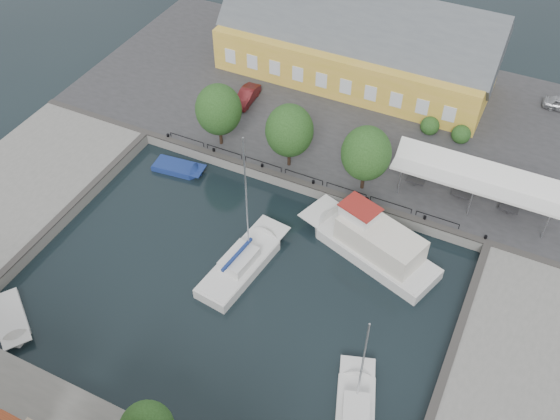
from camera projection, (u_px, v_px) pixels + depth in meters
name	position (u px, v px, depth m)	size (l,w,h in m)	color
ground	(247.00, 272.00, 48.69)	(140.00, 140.00, 0.00)	black
north_quay	(353.00, 110.00, 62.97)	(56.00, 26.00, 1.00)	#2D2D30
west_quay	(11.00, 199.00, 53.82)	(12.00, 24.00, 1.00)	slate
east_quay	(532.00, 404.00, 40.31)	(12.00, 24.00, 1.00)	slate
quay_edge_fittings	(274.00, 224.00, 50.95)	(56.00, 24.72, 0.40)	#383533
warehouse	(351.00, 45.00, 64.40)	(28.56, 14.00, 9.55)	gold
tent_canopy	(479.00, 178.00, 51.01)	(14.00, 4.00, 2.83)	silver
quay_trees	(289.00, 131.00, 53.49)	(18.20, 4.20, 6.30)	black
car_red	(247.00, 96.00, 62.65)	(1.43, 4.11, 1.35)	#541315
center_sailboat	(242.00, 265.00, 48.77)	(3.92, 9.73, 12.95)	silver
trawler	(373.00, 245.00, 49.34)	(12.57, 7.30, 5.00)	silver
east_boat_c	(355.00, 416.00, 40.01)	(4.67, 7.96, 9.95)	silver
launch_sw	(11.00, 320.00, 45.42)	(5.51, 4.72, 0.98)	silver
launch_nw	(178.00, 169.00, 57.22)	(4.98, 2.41, 0.88)	navy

